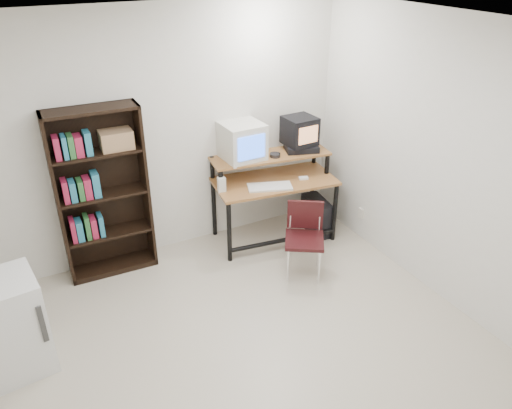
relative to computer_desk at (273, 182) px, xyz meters
name	(u,v)px	position (x,y,z in m)	size (l,w,h in m)	color
floor	(254,358)	(-1.09, -1.62, -0.71)	(4.00, 4.00, 0.01)	beige
ceiling	(253,32)	(-1.09, -1.62, 1.90)	(4.00, 4.00, 0.01)	white
back_wall	(164,136)	(-1.09, 0.38, 0.60)	(4.00, 0.01, 2.60)	silver
right_wall	(456,170)	(0.91, -1.62, 0.60)	(0.01, 4.00, 2.60)	silver
computer_desk	(273,182)	(0.00, 0.00, 0.00)	(1.41, 0.83, 0.98)	#986331
crt_monitor	(242,141)	(-0.30, 0.18, 0.47)	(0.44, 0.45, 0.40)	beige
vcr	(301,148)	(0.39, 0.06, 0.31)	(0.36, 0.26, 0.08)	black
crt_tv	(300,131)	(0.38, 0.10, 0.50)	(0.35, 0.35, 0.31)	black
cd_spindle	(275,156)	(0.03, 0.04, 0.29)	(0.12, 0.12, 0.05)	#26262B
keyboard	(270,187)	(-0.14, -0.17, 0.04)	(0.47, 0.21, 0.04)	beige
mousepad	(305,180)	(0.30, -0.17, 0.02)	(0.22, 0.18, 0.01)	black
mouse	(303,178)	(0.29, -0.15, 0.04)	(0.10, 0.06, 0.03)	white
desk_speaker	(222,185)	(-0.63, -0.01, 0.10)	(0.08, 0.07, 0.17)	beige
pc_tower	(316,216)	(0.51, -0.15, -0.49)	(0.20, 0.45, 0.42)	black
school_chair	(305,232)	(-0.06, -0.76, -0.23)	(0.53, 0.53, 0.77)	black
bookshelf	(102,191)	(-1.81, 0.23, 0.20)	(0.88, 0.31, 1.75)	black
mini_fridge	(11,326)	(-2.81, -0.82, -0.28)	(0.55, 0.55, 0.84)	silver
wall_outlet	(361,213)	(0.90, -0.47, -0.40)	(0.02, 0.08, 0.12)	beige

